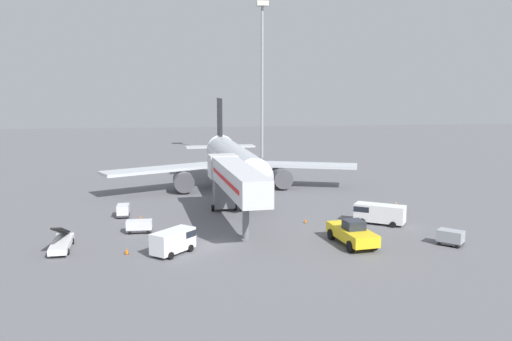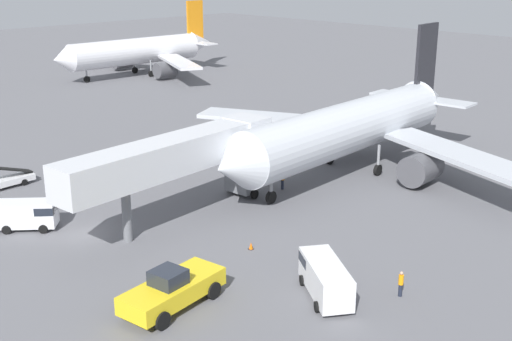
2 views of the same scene
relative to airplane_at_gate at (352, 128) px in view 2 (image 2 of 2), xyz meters
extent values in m
plane|color=slate|center=(-4.48, -27.19, -4.36)|extent=(300.00, 300.00, 0.00)
cylinder|color=silver|center=(0.09, -1.21, 0.15)|extent=(6.88, 28.36, 4.89)
cone|color=silver|center=(1.21, -16.87, 0.15)|extent=(5.01, 3.66, 4.79)
cone|color=silver|center=(-1.10, 15.38, 0.52)|extent=(5.00, 5.49, 4.64)
cube|color=#232328|center=(-1.01, 14.09, 5.04)|extent=(0.65, 4.08, 7.82)
cube|color=silver|center=(1.94, 13.93, 0.76)|extent=(6.06, 3.37, 0.24)
cube|color=silver|center=(-3.91, 13.51, 0.76)|extent=(6.06, 3.37, 0.24)
cube|color=silver|center=(10.21, 2.11, -0.95)|extent=(18.13, 9.32, 0.44)
cube|color=silver|center=(-10.41, 0.63, -0.95)|extent=(17.72, 11.46, 0.44)
cylinder|color=#4C4C51|center=(7.27, 0.91, -2.66)|extent=(3.16, 3.96, 2.90)
cylinder|color=#4C4C51|center=(-7.33, -0.14, -2.66)|extent=(3.16, 3.96, 2.90)
cylinder|color=gray|center=(0.87, -12.13, -2.56)|extent=(0.28, 0.28, 2.50)
cylinder|color=black|center=(0.87, -12.13, -3.81)|extent=(0.43, 1.12, 1.10)
cylinder|color=gray|center=(2.77, 0.68, -2.56)|extent=(0.28, 0.28, 2.50)
cylinder|color=black|center=(2.77, 0.68, -3.81)|extent=(0.43, 1.12, 1.10)
cylinder|color=gray|center=(-2.84, 0.27, -2.56)|extent=(0.28, 0.28, 2.50)
cylinder|color=black|center=(-2.84, 0.27, -3.81)|extent=(0.43, 1.12, 1.10)
cube|color=silver|center=(-1.44, -21.66, 1.20)|extent=(4.81, 18.64, 2.70)
cube|color=red|center=(-2.96, -21.81, 1.20)|extent=(1.57, 15.41, 0.44)
cube|color=silver|center=(-2.41, -11.90, 1.20)|extent=(3.71, 3.13, 2.84)
cube|color=#232833|center=(-2.54, -10.60, 1.45)|extent=(3.31, 0.57, 0.90)
cube|color=slate|center=(-2.36, -12.49, -2.05)|extent=(2.72, 2.04, 3.81)
cylinder|color=black|center=(-3.77, -12.63, -3.96)|extent=(0.38, 0.83, 0.80)
cylinder|color=black|center=(-0.94, -12.35, -3.96)|extent=(0.38, 0.83, 0.80)
cylinder|color=slate|center=(-1.08, -25.33, -2.25)|extent=(0.70, 0.70, 4.21)
cube|color=yellow|center=(9.05, -28.94, -3.26)|extent=(3.58, 7.16, 1.11)
cube|color=#232833|center=(9.10, -29.28, -2.25)|extent=(2.06, 2.05, 0.90)
cylinder|color=black|center=(10.60, -30.96, -3.81)|extent=(0.56, 1.15, 1.10)
cylinder|color=black|center=(8.16, -31.33, -3.81)|extent=(0.56, 1.15, 1.10)
cylinder|color=black|center=(9.94, -26.56, -3.81)|extent=(0.56, 1.15, 1.10)
cylinder|color=black|center=(7.50, -26.92, -3.81)|extent=(0.56, 1.15, 1.10)
cube|color=white|center=(-19.04, -26.89, -3.79)|extent=(2.09, 6.05, 0.55)
cube|color=black|center=(-19.04, -26.89, -2.45)|extent=(1.34, 6.04, 2.08)
cylinder|color=black|center=(-18.37, -25.05, -4.06)|extent=(0.26, 0.61, 0.60)
cylinder|color=black|center=(-19.96, -25.16, -4.06)|extent=(0.26, 0.61, 0.60)
cube|color=white|center=(-8.42, -29.58, -3.10)|extent=(4.33, 4.57, 1.94)
cube|color=#1E232D|center=(-7.42, -28.44, -2.67)|extent=(2.36, 2.32, 0.62)
cylinder|color=black|center=(-8.18, -27.95, -4.02)|extent=(0.70, 0.73, 0.68)
cylinder|color=black|center=(-6.83, -29.13, -4.02)|extent=(0.70, 0.73, 0.68)
cylinder|color=black|center=(-10.00, -30.02, -4.02)|extent=(0.70, 0.73, 0.68)
cylinder|color=black|center=(-8.65, -31.20, -4.02)|extent=(0.70, 0.73, 0.68)
cube|color=white|center=(14.64, -21.45, -3.10)|extent=(5.73, 4.72, 1.94)
cube|color=#1E232D|center=(13.06, -20.41, -2.67)|extent=(2.59, 2.66, 0.62)
cylinder|color=black|center=(12.68, -21.29, -4.02)|extent=(0.76, 0.67, 0.68)
cylinder|color=black|center=(13.72, -19.71, -4.02)|extent=(0.76, 0.67, 0.68)
cylinder|color=black|center=(15.55, -23.19, -4.02)|extent=(0.76, 0.67, 0.68)
cylinder|color=black|center=(16.60, -21.61, -4.02)|extent=(0.76, 0.67, 0.68)
cube|color=#38383D|center=(-14.55, -14.25, -4.07)|extent=(1.40, 2.25, 0.22)
cube|color=silver|center=(-14.55, -14.25, -3.42)|extent=(1.40, 2.25, 1.09)
cylinder|color=black|center=(-13.91, -15.01, -4.18)|extent=(0.13, 0.36, 0.36)
cylinder|color=black|center=(-15.15, -15.04, -4.18)|extent=(0.13, 0.36, 0.36)
cylinder|color=black|center=(-13.94, -13.46, -4.18)|extent=(0.13, 0.36, 0.36)
cylinder|color=black|center=(-15.19, -13.48, -4.18)|extent=(0.13, 0.36, 0.36)
cube|color=#38383D|center=(-12.11, -21.66, -4.07)|extent=(2.70, 1.32, 0.22)
cube|color=silver|center=(-12.11, -21.66, -3.48)|extent=(2.70, 1.32, 0.96)
cylinder|color=black|center=(-13.05, -22.27, -4.18)|extent=(0.36, 0.12, 0.36)
cylinder|color=black|center=(-13.06, -21.07, -4.18)|extent=(0.36, 0.12, 0.36)
cylinder|color=black|center=(-11.17, -22.25, -4.18)|extent=(0.36, 0.12, 0.36)
cylinder|color=black|center=(-11.18, -21.06, -4.18)|extent=(0.36, 0.12, 0.36)
cylinder|color=#1E2333|center=(17.87, -18.08, -3.96)|extent=(0.33, 0.33, 0.81)
cylinder|color=orange|center=(17.87, -18.08, -3.23)|extent=(0.44, 0.44, 0.64)
sphere|color=tan|center=(17.87, -18.08, -2.79)|extent=(0.22, 0.22, 0.22)
cylinder|color=#1E2333|center=(-0.95, -8.78, -3.92)|extent=(0.37, 0.37, 0.88)
cylinder|color=orange|center=(-0.95, -8.78, -3.13)|extent=(0.49, 0.49, 0.70)
sphere|color=tan|center=(-0.95, -8.78, -2.64)|extent=(0.24, 0.24, 0.24)
cube|color=black|center=(-12.73, -29.12, -4.35)|extent=(0.40, 0.40, 0.03)
cone|color=orange|center=(-12.73, -29.12, -4.04)|extent=(0.34, 0.34, 0.58)
cube|color=black|center=(6.39, -19.87, -4.35)|extent=(0.35, 0.35, 0.03)
cone|color=orange|center=(6.39, -19.87, -4.08)|extent=(0.29, 0.29, 0.51)
cube|color=black|center=(-12.38, -16.41, -4.35)|extent=(0.40, 0.40, 0.03)
cone|color=orange|center=(-12.38, -16.41, -4.04)|extent=(0.34, 0.34, 0.59)
cylinder|color=silver|center=(-60.73, 16.59, -0.02)|extent=(5.20, 24.98, 4.54)
cone|color=silver|center=(-61.11, 2.69, -0.02)|extent=(4.52, 3.06, 4.45)
cone|color=silver|center=(-60.34, 31.31, 0.32)|extent=(4.43, 4.69, 4.31)
cube|color=orange|center=(-60.37, 30.16, 4.51)|extent=(0.46, 3.61, 7.26)
cube|color=silver|center=(-57.66, 29.76, 0.54)|extent=(5.51, 2.76, 0.24)
cube|color=silver|center=(-63.10, 29.91, 0.54)|extent=(5.51, 2.76, 0.24)
cube|color=silver|center=(-51.09, 18.76, -1.04)|extent=(16.52, 9.87, 0.44)
cube|color=silver|center=(-70.25, 19.27, -1.04)|extent=(16.67, 9.12, 0.44)
cylinder|color=#4C4C51|center=(-53.91, 17.93, -2.65)|extent=(2.72, 3.49, 2.63)
cylinder|color=#4C4C51|center=(-67.48, 18.30, -2.65)|extent=(2.72, 3.49, 2.63)
cylinder|color=gray|center=(-60.99, 6.89, -2.60)|extent=(0.28, 0.28, 2.43)
cylinder|color=black|center=(-60.99, 6.89, -3.81)|extent=(0.38, 1.11, 1.10)
cylinder|color=gray|center=(-58.09, 18.01, -2.60)|extent=(0.28, 0.28, 2.43)
cylinder|color=black|center=(-58.09, 18.01, -3.81)|extent=(0.38, 1.11, 1.10)
cylinder|color=gray|center=(-63.30, 18.15, -2.60)|extent=(0.28, 0.28, 2.43)
cylinder|color=black|center=(-63.30, 18.15, -3.81)|extent=(0.38, 1.11, 1.10)
camera|label=1|loc=(-7.32, -79.84, 11.38)|focal=38.66mm
camera|label=2|loc=(37.76, -50.16, 15.68)|focal=46.35mm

